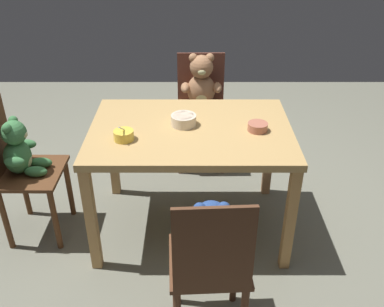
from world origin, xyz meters
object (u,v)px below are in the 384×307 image
Objects in this scene: teddy_chair_far_center at (203,94)px; teddy_chair_near_front at (211,251)px; teddy_chair_near_left at (22,158)px; porridge_bowl_cream_center at (185,120)px; porridge_bowl_yellow_near_left at (125,135)px; dining_table at (192,141)px; porridge_bowl_terracotta_near_right at (259,127)px.

teddy_chair_far_center reaches higher than teddy_chair_near_front.
teddy_chair_near_left is 1.01m from porridge_bowl_cream_center.
teddy_chair_near_front is 7.41× the size of porridge_bowl_yellow_near_left.
porridge_bowl_cream_center is (-0.13, 0.87, 0.22)m from teddy_chair_near_front.
teddy_chair_near_left is (-1.02, -0.05, -0.10)m from dining_table.
dining_table is 10.23× the size of porridge_bowl_terracotta_near_right.
porridge_bowl_cream_center is 0.44m from porridge_bowl_terracotta_near_right.
porridge_bowl_cream_center is at bearing 5.44° from teddy_chair_near_front.
porridge_bowl_cream_center is at bearing 5.53° from teddy_chair_near_left.
teddy_chair_far_center is at bearing -2.67° from teddy_chair_near_front.
porridge_bowl_yellow_near_left is at bearing 30.64° from teddy_chair_near_front.
teddy_chair_near_left reaches higher than porridge_bowl_cream_center.
porridge_bowl_yellow_near_left is (-0.33, -0.18, -0.00)m from porridge_bowl_cream_center.
porridge_bowl_terracotta_near_right is at bearing 19.08° from teddy_chair_far_center.
porridge_bowl_cream_center is 1.24× the size of porridge_bowl_yellow_near_left.
teddy_chair_near_left is 1.00× the size of teddy_chair_near_front.
porridge_bowl_yellow_near_left is (-0.76, -0.11, 0.01)m from porridge_bowl_terracotta_near_right.
dining_table is 0.84m from teddy_chair_far_center.
dining_table is 0.40m from porridge_bowl_terracotta_near_right.
dining_table is 1.31× the size of teddy_chair_far_center.
porridge_bowl_yellow_near_left is at bearing -7.82° from teddy_chair_near_left.
teddy_chair_near_front is 0.88m from porridge_bowl_terracotta_near_right.
porridge_bowl_terracotta_near_right is 0.77m from porridge_bowl_yellow_near_left.
porridge_bowl_terracotta_near_right is (1.41, 0.02, 0.21)m from teddy_chair_near_left.
porridge_bowl_terracotta_near_right is at bearing -9.44° from porridge_bowl_cream_center.
porridge_bowl_yellow_near_left is (-0.45, -0.97, 0.17)m from teddy_chair_far_center.
dining_table is at bearing 175.33° from porridge_bowl_terracotta_near_right.
teddy_chair_far_center is 0.93m from porridge_bowl_terracotta_near_right.
teddy_chair_far_center is at bearing 109.71° from porridge_bowl_terracotta_near_right.
porridge_bowl_terracotta_near_right is at bearing 8.29° from porridge_bowl_yellow_near_left.
dining_table is 1.03m from teddy_chair_near_left.
porridge_bowl_yellow_near_left is (0.65, -0.09, 0.21)m from teddy_chair_near_left.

